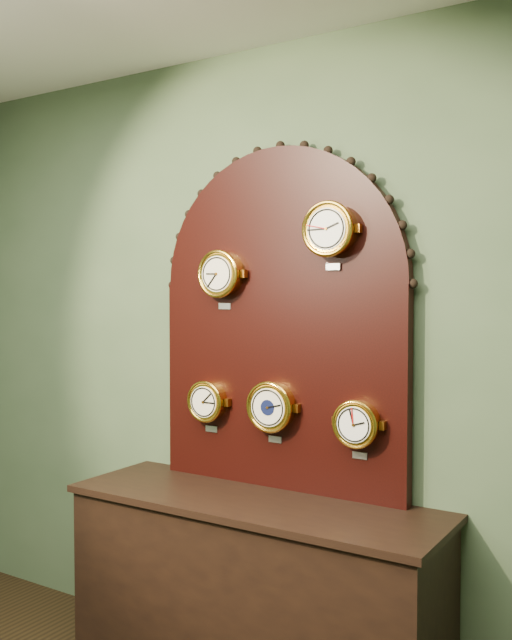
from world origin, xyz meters
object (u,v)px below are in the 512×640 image
Objects in this scene: shop_counter at (253,600)px; roman_clock at (221,274)px; barometer at (271,407)px; arabic_clock at (330,229)px; hygrometer at (207,401)px; tide_clock at (357,424)px; display_board at (280,308)px.

roman_clock is (-0.27, 0.15, 1.38)m from shop_counter.
shop_counter is 5.77× the size of barometer.
barometer is (-0.28, 0.00, -0.76)m from arabic_clock.
tide_clock is at bearing -0.01° from hygrometer.
barometer reaches higher than tide_clock.
tide_clock is at bearing -9.36° from display_board.
arabic_clock is 1.15× the size of hygrometer.
tide_clock is at bearing 0.04° from roman_clock.
display_board is (0.00, 0.22, 1.23)m from shop_counter.
shop_counter is 1.05× the size of display_board.
barometer is (-0.00, 0.15, 0.80)m from shop_counter.
arabic_clock is at bearing -179.61° from tide_clock.
barometer reaches higher than hygrometer.
display_board is 0.56m from hygrometer.
shop_counter is 0.88m from hygrometer.
arabic_clock is 0.81m from barometer.
shop_counter is at bearing -88.31° from barometer.
hygrometer is at bearing 179.50° from roman_clock.
hygrometer is (-0.35, 0.15, 0.79)m from shop_counter.
roman_clock is 0.97× the size of barometer.
arabic_clock is at bearing -13.71° from display_board.
hygrometer is (-0.08, 0.00, -0.59)m from roman_clock.
roman_clock is at bearing -179.96° from tide_clock.
roman_clock is at bearing -0.50° from hygrometer.
hygrometer is 0.89× the size of barometer.
roman_clock is 0.57m from arabic_clock.
arabic_clock is (0.55, -0.00, 0.18)m from roman_clock.
hygrometer is at bearing 179.83° from barometer.
arabic_clock is at bearing -0.09° from hygrometer.
roman_clock is 0.59m from hygrometer.
display_board reaches higher than barometer.
roman_clock reaches higher than shop_counter.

